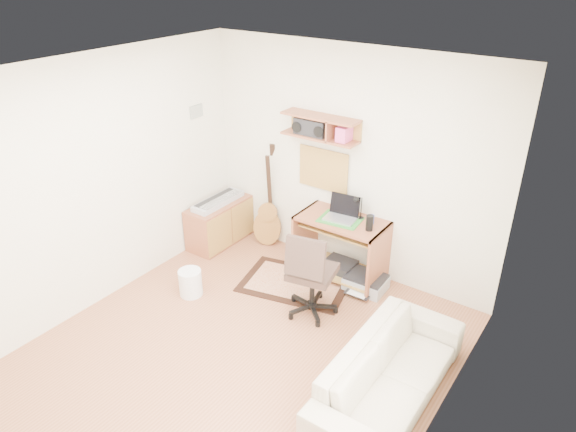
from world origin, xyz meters
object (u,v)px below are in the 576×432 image
Objects in this scene: desk at (341,249)px; cabinet at (220,223)px; printer at (366,282)px; sofa at (390,365)px; task_chair at (312,272)px.

desk is 1.70m from cabinet.
printer is at bearing -8.16° from desk.
cabinet is 0.51× the size of sofa.
task_chair is 2.23× the size of printer.
desk is 1.00× the size of task_chair.
cabinet is (-1.79, 0.58, -0.22)m from task_chair.
cabinet is 2.02× the size of printer.
printer is 1.62m from sofa.
desk reaches higher than printer.
sofa reaches higher than cabinet.
cabinet is at bearing 150.90° from task_chair.
task_chair is 1.11× the size of cabinet.
sofa is at bearing -57.55° from printer.
sofa is (1.27, -1.37, -0.03)m from desk.
printer is (0.28, 0.70, -0.41)m from task_chair.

